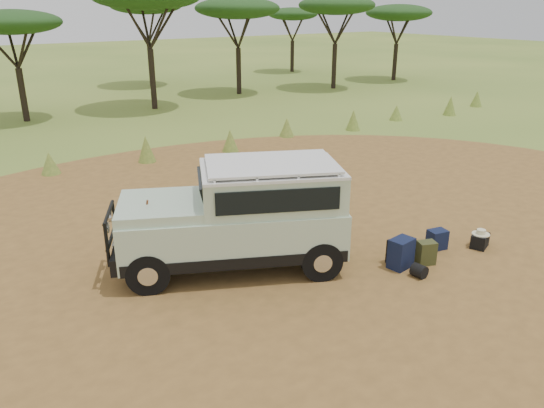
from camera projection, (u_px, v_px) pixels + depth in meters
ground at (307, 260)px, 11.03m from camera, size 140.00×140.00×0.00m
dirt_clearing at (307, 259)px, 11.03m from camera, size 23.00×23.00×0.01m
grass_fringe at (151, 151)px, 17.66m from camera, size 36.60×1.60×0.90m
acacia_treeline at (66, 6)px, 25.03m from camera, size 46.70×13.20×6.26m
safari_vehicle at (240, 219)px, 10.37m from camera, size 4.73×3.45×2.17m
walking_staff at (143, 239)px, 10.10m from camera, size 0.30×0.21×1.58m
backpack_black at (397, 252)px, 10.78m from camera, size 0.40×0.31×0.52m
backpack_navy at (401, 253)px, 10.60m from camera, size 0.52×0.41×0.63m
backpack_olive at (426, 253)px, 10.76m from camera, size 0.42×0.37×0.50m
duffel_navy at (437, 240)px, 11.44m from camera, size 0.44×0.36×0.44m
hard_case at (480, 241)px, 11.54m from camera, size 0.52×0.45×0.31m
stuff_sack at (419, 271)px, 10.28m from camera, size 0.29×0.29×0.26m
safari_hat at (481, 233)px, 11.47m from camera, size 0.38×0.38×0.11m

